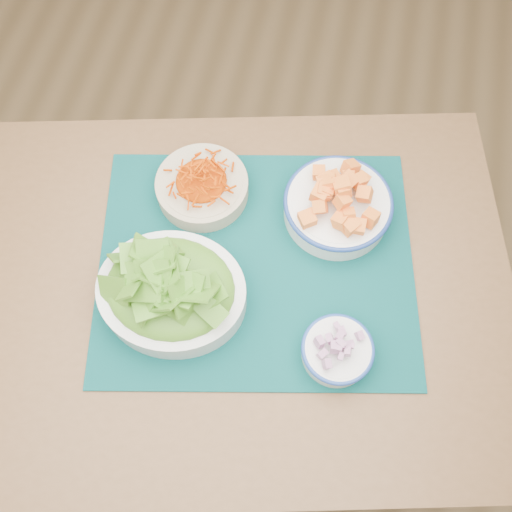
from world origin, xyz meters
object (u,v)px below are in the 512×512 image
(lettuce_bowl, at_px, (170,288))
(onion_bowl, at_px, (337,350))
(placemat, at_px, (256,263))
(squash_bowl, at_px, (339,202))
(table, at_px, (208,306))
(carrot_bowl, at_px, (202,184))

(lettuce_bowl, xyz_separation_m, onion_bowl, (0.30, -0.04, -0.03))
(placemat, height_order, squash_bowl, squash_bowl)
(table, distance_m, lettuce_bowl, 0.18)
(onion_bowl, bearing_deg, lettuce_bowl, 172.40)
(carrot_bowl, xyz_separation_m, onion_bowl, (0.30, -0.26, -0.00))
(onion_bowl, bearing_deg, carrot_bowl, 138.75)
(carrot_bowl, bearing_deg, squash_bowl, 1.60)
(placemat, distance_m, onion_bowl, 0.22)
(table, xyz_separation_m, lettuce_bowl, (-0.04, -0.04, 0.17))
(placemat, relative_size, lettuce_bowl, 2.15)
(placemat, bearing_deg, lettuce_bowl, -153.45)
(lettuce_bowl, bearing_deg, squash_bowl, 39.76)
(placemat, bearing_deg, table, -154.04)
(placemat, relative_size, squash_bowl, 2.58)
(placemat, height_order, carrot_bowl, carrot_bowl)
(lettuce_bowl, bearing_deg, onion_bowl, -10.08)
(lettuce_bowl, distance_m, onion_bowl, 0.30)
(placemat, distance_m, lettuce_bowl, 0.17)
(carrot_bowl, bearing_deg, table, -75.62)
(table, relative_size, lettuce_bowl, 4.75)
(onion_bowl, bearing_deg, squash_bowl, 98.72)
(placemat, height_order, onion_bowl, onion_bowl)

